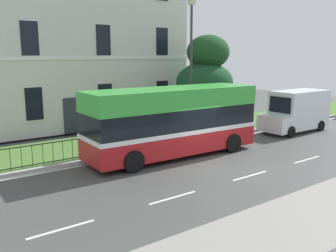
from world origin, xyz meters
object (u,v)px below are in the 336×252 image
Objects in this scene: single_decker_bus at (173,121)px; litter_bin at (112,140)px; street_lamp_post at (191,61)px; white_panel_van at (297,111)px; evergreen_tree at (206,90)px; georgian_townhouse at (41,19)px.

litter_bin is (-2.12, 2.35, -1.11)m from single_decker_bus.
street_lamp_post is 6.46m from litter_bin.
white_panel_van is at bearing -18.44° from street_lamp_post.
white_panel_van is 12.38m from litter_bin.
evergreen_tree is 1.25× the size of white_panel_van.
georgian_townhouse is 13.48m from single_decker_bus.
single_decker_bus is at bearing -79.89° from georgian_townhouse.
street_lamp_post is at bearing -145.86° from evergreen_tree.
georgian_townhouse is at bearing 117.95° from street_lamp_post.
georgian_townhouse reaches higher than litter_bin.
georgian_townhouse is 11.40m from street_lamp_post.
evergreen_tree is at bearing -42.21° from georgian_townhouse.
white_panel_van reaches higher than litter_bin.
street_lamp_post is at bearing -18.08° from white_panel_van.
georgian_townhouse is 12.27m from evergreen_tree.
street_lamp_post is at bearing -62.05° from georgian_townhouse.
evergreen_tree reaches higher than white_panel_van.
evergreen_tree reaches higher than single_decker_bus.
georgian_townhouse is at bearing 90.23° from litter_bin.
evergreen_tree is 5.91× the size of litter_bin.
white_panel_van is at bearing -49.92° from evergreen_tree.
georgian_townhouse reaches higher than street_lamp_post.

